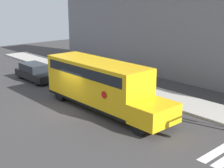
# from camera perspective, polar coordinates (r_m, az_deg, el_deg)

# --- Properties ---
(ground_plane) EXTENTS (60.00, 60.00, 0.00)m
(ground_plane) POSITION_cam_1_polar(r_m,az_deg,el_deg) (21.56, -7.83, -4.33)
(ground_plane) COLOR #3A3838
(sidewalk_strip) EXTENTS (44.00, 3.00, 0.15)m
(sidewalk_strip) POSITION_cam_1_polar(r_m,az_deg,el_deg) (25.52, 4.31, -0.87)
(sidewalk_strip) COLOR #B2ADA3
(sidewalk_strip) RESTS_ON ground
(building_backdrop) EXTENTS (32.00, 4.00, 8.83)m
(building_backdrop) POSITION_cam_1_polar(r_m,az_deg,el_deg) (29.66, 13.37, 9.63)
(building_backdrop) COLOR slate
(building_backdrop) RESTS_ON ground
(school_bus) EXTENTS (10.20, 2.57, 3.23)m
(school_bus) POSITION_cam_1_polar(r_m,az_deg,el_deg) (20.64, -2.17, 0.25)
(school_bus) COLOR yellow
(school_bus) RESTS_ON ground
(parked_car) EXTENTS (4.71, 1.83, 1.51)m
(parked_car) POSITION_cam_1_polar(r_m,az_deg,el_deg) (29.00, -13.85, 2.09)
(parked_car) COLOR black
(parked_car) RESTS_ON ground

